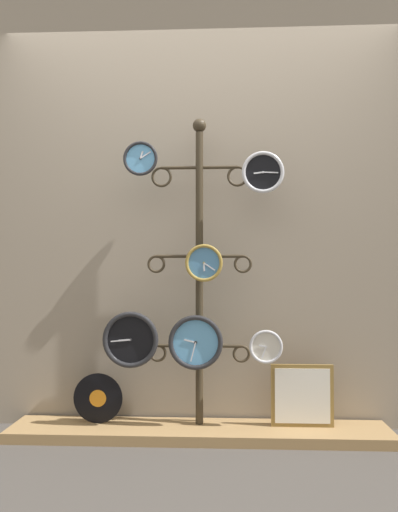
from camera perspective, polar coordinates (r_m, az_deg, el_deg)
name	(u,v)px	position (r m, az deg, el deg)	size (l,w,h in m)	color
ground_plane	(196,460)	(2.74, -0.39, -22.31)	(12.00, 12.00, 0.00)	#47423D
shop_wall	(201,202)	(3.16, 0.19, 6.22)	(4.40, 0.04, 2.80)	gray
low_shelf	(199,432)	(3.06, -0.01, -19.47)	(2.20, 0.36, 0.06)	#9E7A4C
display_stand	(199,302)	(2.98, 0.05, -5.30)	(0.63, 0.32, 1.88)	#382D1E
clock_top_left	(141,159)	(3.00, -6.70, 10.98)	(0.20, 0.04, 0.20)	#60A8DB
clock_top_right	(263,172)	(2.95, 7.32, 9.45)	(0.25, 0.04, 0.25)	black
clock_middle_center	(204,263)	(2.87, 0.57, -0.80)	(0.22, 0.04, 0.22)	#4C84B2
clock_bottom_left	(131,340)	(2.94, -7.83, -9.45)	(0.33, 0.04, 0.33)	black
clock_bottom_center	(196,342)	(2.91, -0.39, -9.84)	(0.32, 0.04, 0.32)	#60A8DB
clock_bottom_right	(266,347)	(2.93, 7.65, -10.23)	(0.19, 0.04, 0.19)	silver
vinyl_record	(98,398)	(3.13, -11.47, -15.64)	(0.29, 0.01, 0.29)	black
picture_frame	(302,396)	(3.06, 11.71, -15.35)	(0.36, 0.02, 0.36)	olive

